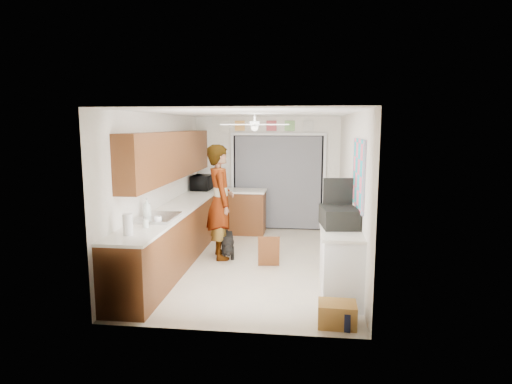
{
  "coord_description": "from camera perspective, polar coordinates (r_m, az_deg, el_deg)",
  "views": [
    {
      "loc": [
        0.86,
        -6.96,
        2.3
      ],
      "look_at": [
        0.0,
        0.4,
        1.15
      ],
      "focal_mm": 30.0,
      "sensor_mm": 36.0,
      "label": 1
    }
  ],
  "objects": [
    {
      "name": "peninsula_top",
      "position": [
        9.16,
        -1.95,
        0.16
      ],
      "size": [
        1.04,
        0.64,
        0.04
      ],
      "primitive_type": "cube",
      "color": "white",
      "rests_on": "peninsula_base"
    },
    {
      "name": "ceiling_fan",
      "position": [
        7.21,
        -0.19,
        8.98
      ],
      "size": [
        1.14,
        1.14,
        0.24
      ],
      "primitive_type": "cube",
      "color": "white",
      "rests_on": "ceiling"
    },
    {
      "name": "sink_basin",
      "position": [
        6.47,
        -12.9,
        -3.39
      ],
      "size": [
        0.5,
        0.76,
        0.06
      ],
      "primitive_type": "cube",
      "color": "silver",
      "rests_on": "left_countertop"
    },
    {
      "name": "wall_left",
      "position": [
        7.45,
        -12.68,
        0.51
      ],
      "size": [
        0.0,
        5.0,
        5.0
      ],
      "primitive_type": "plane",
      "rotation": [
        1.57,
        0.0,
        1.57
      ],
      "color": "white",
      "rests_on": "ground"
    },
    {
      "name": "right_counter_top",
      "position": [
        5.94,
        11.16,
        -4.78
      ],
      "size": [
        0.54,
        1.44,
        0.04
      ],
      "primitive_type": "cube",
      "color": "white",
      "rests_on": "right_counter_base"
    },
    {
      "name": "man",
      "position": [
        7.44,
        -4.78,
        -1.32
      ],
      "size": [
        0.69,
        0.84,
        1.99
      ],
      "primitive_type": "imported",
      "rotation": [
        0.0,
        0.0,
        1.9
      ],
      "color": "white",
      "rests_on": "floor"
    },
    {
      "name": "ceiling",
      "position": [
        7.01,
        -0.38,
        10.46
      ],
      "size": [
        5.0,
        5.0,
        0.0
      ],
      "primitive_type": "plane",
      "rotation": [
        3.14,
        0.0,
        0.0
      ],
      "color": "white",
      "rests_on": "ground"
    },
    {
      "name": "cardboard_box",
      "position": [
        5.24,
        10.75,
        -15.71
      ],
      "size": [
        0.45,
        0.34,
        0.27
      ],
      "primitive_type": "cube",
      "rotation": [
        0.0,
        0.0,
        -0.03
      ],
      "color": "olive",
      "rests_on": "floor"
    },
    {
      "name": "floor",
      "position": [
        7.38,
        -0.36,
        -9.34
      ],
      "size": [
        5.0,
        5.0,
        0.0
      ],
      "primitive_type": "plane",
      "color": "#C1B29B",
      "rests_on": "ground"
    },
    {
      "name": "wall_front",
      "position": [
        4.66,
        -4.13,
        -4.22
      ],
      "size": [
        3.2,
        0.0,
        3.2
      ],
      "primitive_type": "plane",
      "rotation": [
        -1.57,
        0.0,
        0.0
      ],
      "color": "white",
      "rests_on": "ground"
    },
    {
      "name": "cabinet_door_panel",
      "position": [
        7.07,
        1.71,
        -7.91
      ],
      "size": [
        0.37,
        0.17,
        0.52
      ],
      "primitive_type": "cube",
      "rotation": [
        0.21,
        0.0,
        0.11
      ],
      "color": "brown",
      "rests_on": "floor"
    },
    {
      "name": "door_trim_left",
      "position": [
        9.62,
        -3.15,
        1.34
      ],
      "size": [
        0.06,
        0.04,
        2.1
      ],
      "primitive_type": "cube",
      "color": "white",
      "rests_on": "wall_back"
    },
    {
      "name": "wall_right",
      "position": [
        7.08,
        12.6,
        0.08
      ],
      "size": [
        0.0,
        5.0,
        5.0
      ],
      "primitive_type": "plane",
      "rotation": [
        1.57,
        0.0,
        -1.57
      ],
      "color": "white",
      "rests_on": "ground"
    },
    {
      "name": "route66_sign",
      "position": [
        9.6,
        -4.26,
        8.8
      ],
      "size": [
        0.22,
        0.02,
        0.26
      ],
      "primitive_type": "cube",
      "color": "silver",
      "rests_on": "wall_back"
    },
    {
      "name": "dog",
      "position": [
        7.59,
        -3.79,
        -6.96
      ],
      "size": [
        0.38,
        0.65,
        0.48
      ],
      "primitive_type": "cube",
      "rotation": [
        0.0,
        0.0,
        0.21
      ],
      "color": "black",
      "rests_on": "floor"
    },
    {
      "name": "microwave",
      "position": [
        9.23,
        -7.18,
        1.26
      ],
      "size": [
        0.4,
        0.57,
        0.31
      ],
      "primitive_type": "imported",
      "rotation": [
        0.0,
        0.0,
        1.54
      ],
      "color": "black",
      "rests_on": "left_countertop"
    },
    {
      "name": "wall_back",
      "position": [
        9.55,
        1.46,
        2.51
      ],
      "size": [
        3.2,
        0.0,
        3.2
      ],
      "primitive_type": "plane",
      "rotation": [
        1.57,
        0.0,
        0.0
      ],
      "color": "white",
      "rests_on": "ground"
    },
    {
      "name": "header_frame_3",
      "position": [
        9.43,
        4.53,
        8.8
      ],
      "size": [
        0.22,
        0.02,
        0.22
      ],
      "primitive_type": "cube",
      "color": "#7FB869",
      "rests_on": "wall_back"
    },
    {
      "name": "left_base_cabinets",
      "position": [
        7.51,
        -10.3,
        -5.57
      ],
      "size": [
        0.6,
        4.8,
        0.9
      ],
      "primitive_type": "cube",
      "color": "brown",
      "rests_on": "floor"
    },
    {
      "name": "back_opening_recess",
      "position": [
        9.53,
        2.93,
        1.27
      ],
      "size": [
        2.0,
        0.06,
        2.1
      ],
      "primitive_type": "cube",
      "color": "black",
      "rests_on": "wall_back"
    },
    {
      "name": "header_frame_2",
      "position": [
        9.46,
        2.08,
        8.82
      ],
      "size": [
        0.22,
        0.02,
        0.22
      ],
      "primitive_type": "cube",
      "color": "#C44950",
      "rests_on": "wall_back"
    },
    {
      "name": "upper_cabinets",
      "position": [
        7.53,
        -11.16,
        4.85
      ],
      "size": [
        0.32,
        4.0,
        0.8
      ],
      "primitive_type": "cube",
      "color": "brown",
      "rests_on": "wall_left"
    },
    {
      "name": "header_frame_4",
      "position": [
        9.43,
        6.98,
        8.76
      ],
      "size": [
        0.22,
        0.02,
        0.22
      ],
      "primitive_type": "cube",
      "color": "beige",
      "rests_on": "wall_back"
    },
    {
      "name": "abstract_painting",
      "position": [
        6.04,
        13.5,
        2.4
      ],
      "size": [
        0.03,
        1.15,
        0.95
      ],
      "primitive_type": "cube",
      "color": "#FF5D81",
      "rests_on": "wall_right"
    },
    {
      "name": "door_trim_head",
      "position": [
        9.42,
        2.97,
        7.72
      ],
      "size": [
        2.1,
        0.04,
        0.06
      ],
      "primitive_type": "cube",
      "color": "white",
      "rests_on": "wall_back"
    },
    {
      "name": "jar_b",
      "position": [
        5.97,
        -14.48,
        -4.06
      ],
      "size": [
        0.09,
        0.09,
        0.11
      ],
      "primitive_type": "cylinder",
      "rotation": [
        0.0,
        0.0,
        0.26
      ],
      "color": "silver",
      "rests_on": "left_countertop"
    },
    {
      "name": "left_countertop",
      "position": [
        7.41,
        -10.33,
        -2.05
      ],
      "size": [
        0.62,
        4.8,
        0.04
      ],
      "primitive_type": "cube",
      "color": "white",
      "rests_on": "left_base_cabinets"
    },
    {
      "name": "header_frame_0",
      "position": [
        9.54,
        -2.17,
        8.82
      ],
      "size": [
        0.22,
        0.02,
        0.22
      ],
      "primitive_type": "cube",
      "color": "#F4AB51",
      "rests_on": "wall_back"
    },
    {
      "name": "paper_towel_roll",
      "position": [
        5.6,
        -16.73,
        -4.19
      ],
      "size": [
        0.13,
        0.13,
        0.27
      ],
      "primitive_type": "cylinder",
      "rotation": [
        0.0,
        0.0,
        -0.05
      ],
      "color": "white",
      "rests_on": "left_countertop"
    },
    {
      "name": "navy_crate",
      "position": [
        5.25,
        10.74,
        -16.01
      ],
      "size": [
        0.41,
        0.37,
        0.21
      ],
      "primitive_type": "cube",
      "rotation": [
        0.0,
        0.0,
        -0.24
      ],
      "color": "black",
      "rests_on": "floor"
    },
    {
      "name": "right_counter_base",
      "position": [
        6.07,
        11.13,
        -9.1
      ],
      "size": [
        0.5,
        1.4,
        0.9
      ],
      "primitive_type": "cube",
      "color": "white",
      "rests_on": "floor"
    },
    {
      "name": "soap_bottle",
      "position": [
        6.5,
        -14.33,
        -2.12
      ],
      "size": [
        0.15,
        0.15,
        0.31
      ],
      "primitive_type": "imported",
      "rotation": [
        0.0,
        0.0,
        0.24
      ],
      "color": "silver",
      "rests_on": "left_countertop"
    },
    {
      "name": "door_trim_right",
      "position": [
        9.49,
        9.08,
        1.14
      ],
      "size": [
        0.06,
        0.04,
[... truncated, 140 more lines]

